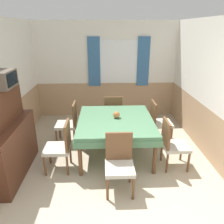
{
  "coord_description": "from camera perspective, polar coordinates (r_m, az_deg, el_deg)",
  "views": [
    {
      "loc": [
        -0.09,
        -2.1,
        2.39
      ],
      "look_at": [
        0.07,
        1.78,
        0.9
      ],
      "focal_mm": 35.0,
      "sensor_mm": 36.0,
      "label": 1
    }
  ],
  "objects": [
    {
      "name": "tv",
      "position": [
        3.82,
        -26.54,
        7.66
      ],
      "size": [
        0.29,
        0.48,
        0.27
      ],
      "color": "#51473D",
      "rests_on": "sideboard"
    },
    {
      "name": "wall_back",
      "position": [
        6.15,
        -1.27,
        10.93
      ],
      "size": [
        4.24,
        0.09,
        2.6
      ],
      "color": "white",
      "rests_on": "ground_plane"
    },
    {
      "name": "chair_head_window",
      "position": [
        5.3,
        0.28,
        -0.07
      ],
      "size": [
        0.44,
        0.44,
        0.92
      ],
      "color": "brown",
      "rests_on": "ground_plane"
    },
    {
      "name": "chair_right_far",
      "position": [
        4.94,
        12.07,
        -2.18
      ],
      "size": [
        0.44,
        0.44,
        0.92
      ],
      "rotation": [
        0.0,
        0.0,
        4.71
      ],
      "color": "brown",
      "rests_on": "ground_plane"
    },
    {
      "name": "chair_left_near",
      "position": [
        3.96,
        -13.2,
        -8.41
      ],
      "size": [
        0.44,
        0.44,
        0.92
      ],
      "rotation": [
        0.0,
        0.0,
        1.57
      ],
      "color": "brown",
      "rests_on": "ground_plane"
    },
    {
      "name": "vase",
      "position": [
        4.26,
        1.17,
        -0.73
      ],
      "size": [
        0.13,
        0.13,
        0.13
      ],
      "color": "#B26B38",
      "rests_on": "dining_table"
    },
    {
      "name": "chair_right_near",
      "position": [
        4.07,
        15.44,
        -7.77
      ],
      "size": [
        0.44,
        0.44,
        0.92
      ],
      "rotation": [
        0.0,
        0.0,
        4.71
      ],
      "color": "brown",
      "rests_on": "ground_plane"
    },
    {
      "name": "chair_head_near",
      "position": [
        3.42,
        1.93,
        -12.82
      ],
      "size": [
        0.44,
        0.44,
        0.92
      ],
      "rotation": [
        0.0,
        0.0,
        3.14
      ],
      "color": "brown",
      "rests_on": "ground_plane"
    },
    {
      "name": "wall_right",
      "position": [
        4.68,
        23.65,
        5.73
      ],
      "size": [
        0.05,
        4.33,
        2.6
      ],
      "color": "white",
      "rests_on": "ground_plane"
    },
    {
      "name": "wall_left",
      "position": [
        4.6,
        -26.15,
        5.11
      ],
      "size": [
        0.05,
        4.33,
        2.6
      ],
      "color": "white",
      "rests_on": "ground_plane"
    },
    {
      "name": "sideboard",
      "position": [
        4.05,
        -25.57,
        -6.72
      ],
      "size": [
        0.46,
        1.46,
        1.52
      ],
      "color": "#4C2819",
      "rests_on": "ground_plane"
    },
    {
      "name": "dining_table",
      "position": [
        4.27,
        0.93,
        -3.13
      ],
      "size": [
        1.47,
        1.6,
        0.75
      ],
      "color": "#4C7A56",
      "rests_on": "ground_plane"
    },
    {
      "name": "chair_left_far",
      "position": [
        4.85,
        -11.13,
        -2.56
      ],
      "size": [
        0.44,
        0.44,
        0.92
      ],
      "rotation": [
        0.0,
        0.0,
        1.57
      ],
      "color": "brown",
      "rests_on": "ground_plane"
    }
  ]
}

